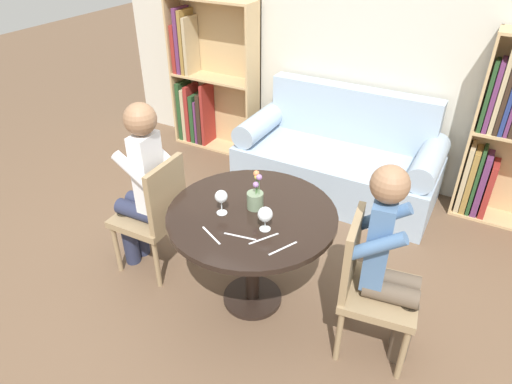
# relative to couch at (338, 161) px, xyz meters

# --- Properties ---
(ground_plane) EXTENTS (16.00, 16.00, 0.00)m
(ground_plane) POSITION_rel_couch_xyz_m (0.00, -1.60, -0.31)
(ground_plane) COLOR brown
(back_wall) EXTENTS (5.20, 0.05, 2.70)m
(back_wall) POSITION_rel_couch_xyz_m (0.00, 0.42, 1.04)
(back_wall) COLOR beige
(back_wall) RESTS_ON ground_plane
(round_table) EXTENTS (1.04, 1.04, 0.73)m
(round_table) POSITION_rel_couch_xyz_m (0.00, -1.60, 0.29)
(round_table) COLOR black
(round_table) RESTS_ON ground_plane
(couch) EXTENTS (1.76, 0.80, 0.92)m
(couch) POSITION_rel_couch_xyz_m (0.00, 0.00, 0.00)
(couch) COLOR #9EB2C6
(couch) RESTS_ON ground_plane
(bookshelf_left) EXTENTS (0.94, 0.28, 1.54)m
(bookshelf_left) POSITION_rel_couch_xyz_m (-1.61, 0.27, 0.37)
(bookshelf_left) COLOR tan
(bookshelf_left) RESTS_ON ground_plane
(chair_left) EXTENTS (0.43, 0.43, 0.90)m
(chair_left) POSITION_rel_couch_xyz_m (-0.75, -1.63, 0.18)
(chair_left) COLOR #937A56
(chair_left) RESTS_ON ground_plane
(chair_right) EXTENTS (0.48, 0.48, 0.90)m
(chair_right) POSITION_rel_couch_xyz_m (0.75, -1.59, 0.18)
(chair_right) COLOR #937A56
(chair_right) RESTS_ON ground_plane
(person_left) EXTENTS (0.42, 0.35, 1.29)m
(person_left) POSITION_rel_couch_xyz_m (-0.84, -1.63, 0.38)
(person_left) COLOR #282D47
(person_left) RESTS_ON ground_plane
(person_right) EXTENTS (0.45, 0.38, 1.24)m
(person_right) POSITION_rel_couch_xyz_m (0.84, -1.57, 0.35)
(person_right) COLOR brown
(person_right) RESTS_ON ground_plane
(wine_glass_left) EXTENTS (0.08, 0.08, 0.16)m
(wine_glass_left) POSITION_rel_couch_xyz_m (-0.16, -1.69, 0.53)
(wine_glass_left) COLOR white
(wine_glass_left) RESTS_ON round_table
(wine_glass_right) EXTENTS (0.09, 0.09, 0.15)m
(wine_glass_right) POSITION_rel_couch_xyz_m (0.14, -1.70, 0.51)
(wine_glass_right) COLOR white
(wine_glass_right) RESTS_ON round_table
(flower_vase) EXTENTS (0.10, 0.10, 0.26)m
(flower_vase) POSITION_rel_couch_xyz_m (-0.01, -1.54, 0.49)
(flower_vase) COLOR gray
(flower_vase) RESTS_ON round_table
(knife_left_setting) EXTENTS (0.11, 0.17, 0.00)m
(knife_left_setting) POSITION_rel_couch_xyz_m (0.18, -1.78, 0.42)
(knife_left_setting) COLOR silver
(knife_left_setting) RESTS_ON round_table
(fork_left_setting) EXTENTS (0.19, 0.04, 0.00)m
(fork_left_setting) POSITION_rel_couch_xyz_m (0.05, -1.83, 0.42)
(fork_left_setting) COLOR silver
(fork_left_setting) RESTS_ON round_table
(knife_right_setting) EXTENTS (0.18, 0.09, 0.00)m
(knife_right_setting) POSITION_rel_couch_xyz_m (-0.09, -1.90, 0.42)
(knife_right_setting) COLOR silver
(knife_right_setting) RESTS_ON round_table
(fork_right_setting) EXTENTS (0.09, 0.18, 0.00)m
(fork_right_setting) POSITION_rel_couch_xyz_m (0.31, -1.81, 0.42)
(fork_right_setting) COLOR silver
(fork_right_setting) RESTS_ON round_table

